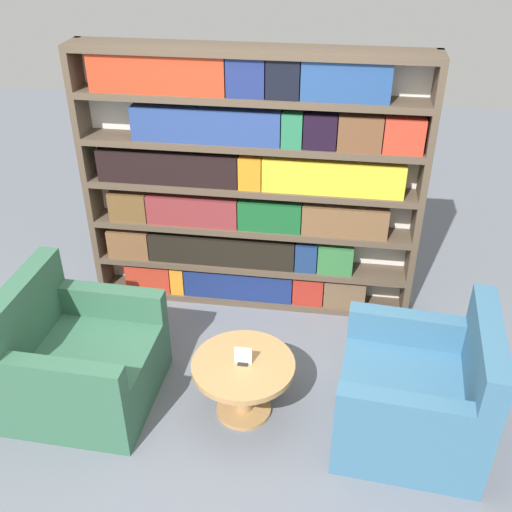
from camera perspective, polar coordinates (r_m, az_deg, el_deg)
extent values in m
plane|color=slate|center=(4.10, -3.66, -15.76)|extent=(14.00, 14.00, 0.00)
cube|color=silver|center=(4.75, -0.32, 7.22)|extent=(2.61, 0.05, 2.09)
cube|color=brown|center=(4.98, -15.38, 7.25)|extent=(0.05, 0.30, 2.09)
cube|color=brown|center=(4.63, 15.35, 5.38)|extent=(0.05, 0.30, 2.09)
cube|color=brown|center=(5.15, -0.49, -3.73)|extent=(2.51, 0.30, 0.05)
cube|color=brown|center=(4.97, -0.51, -0.70)|extent=(2.51, 0.30, 0.05)
cube|color=brown|center=(4.79, -0.53, 2.81)|extent=(2.51, 0.30, 0.05)
cube|color=brown|center=(4.63, -0.55, 6.58)|extent=(2.51, 0.30, 0.05)
cube|color=brown|center=(4.50, -0.57, 10.60)|extent=(2.51, 0.30, 0.05)
cube|color=brown|center=(4.38, -0.60, 14.86)|extent=(2.51, 0.30, 0.05)
cube|color=brown|center=(4.30, -0.62, 18.99)|extent=(2.51, 0.30, 0.05)
cube|color=#B2311F|center=(5.23, -10.02, -1.72)|extent=(0.38, 0.20, 0.25)
cube|color=orange|center=(5.16, -7.31, -1.96)|extent=(0.11, 0.20, 0.25)
cube|color=navy|center=(5.06, -1.62, -2.44)|extent=(0.91, 0.20, 0.25)
cube|color=#A0261C|center=(5.01, 5.01, -2.98)|extent=(0.25, 0.20, 0.25)
cube|color=brown|center=(5.01, 8.43, -3.24)|extent=(0.33, 0.20, 0.25)
cube|color=brown|center=(5.11, -11.84, 1.42)|extent=(0.35, 0.20, 0.24)
cube|color=black|center=(4.91, -3.23, 0.79)|extent=(1.20, 0.20, 0.24)
cube|color=navy|center=(4.84, 4.84, 0.18)|extent=(0.17, 0.20, 0.24)
cube|color=#316E38|center=(4.83, 7.58, -0.03)|extent=(0.28, 0.20, 0.24)
cube|color=brown|center=(4.93, -11.89, 4.87)|extent=(0.31, 0.20, 0.24)
cube|color=maroon|center=(4.79, -5.97, 4.54)|extent=(0.72, 0.20, 0.24)
cube|color=#165528|center=(4.68, 1.38, 4.06)|extent=(0.49, 0.20, 0.24)
cube|color=brown|center=(4.66, 8.47, 3.54)|extent=(0.65, 0.20, 0.24)
cube|color=black|center=(4.68, -8.29, 8.52)|extent=(1.09, 0.20, 0.25)
cube|color=orange|center=(4.55, -0.47, 8.15)|extent=(0.17, 0.20, 0.25)
cube|color=gold|center=(4.50, 7.35, 7.64)|extent=(1.04, 0.20, 0.25)
cube|color=navy|center=(4.48, -4.73, 12.44)|extent=(1.10, 0.20, 0.25)
cube|color=#246A46|center=(4.39, 3.51, 12.07)|extent=(0.15, 0.20, 0.25)
cube|color=black|center=(4.38, 6.16, 11.89)|extent=(0.23, 0.20, 0.25)
cube|color=brown|center=(4.38, 9.89, 11.61)|extent=(0.31, 0.20, 0.25)
cube|color=red|center=(4.40, 13.89, 11.25)|extent=(0.28, 0.20, 0.25)
cube|color=#B0341B|center=(4.46, -9.30, 16.88)|extent=(0.98, 0.20, 0.27)
cube|color=navy|center=(4.32, -0.88, 16.78)|extent=(0.27, 0.20, 0.27)
cube|color=black|center=(4.28, 2.66, 16.64)|extent=(0.23, 0.20, 0.27)
cube|color=navy|center=(4.27, 8.59, 16.26)|extent=(0.60, 0.20, 0.27)
cube|color=#336047|center=(4.28, -15.70, -10.68)|extent=(0.91, 0.92, 0.43)
cube|color=#336047|center=(4.16, -21.26, -5.16)|extent=(0.17, 0.90, 0.48)
cube|color=#336047|center=(3.79, -17.80, -11.04)|extent=(0.75, 0.14, 0.22)
cube|color=#336047|center=(4.32, -13.43, -4.27)|extent=(0.75, 0.14, 0.22)
cube|color=#386684|center=(4.03, 14.32, -13.72)|extent=(0.95, 0.97, 0.43)
cube|color=#386684|center=(3.78, 20.91, -9.37)|extent=(0.21, 0.90, 0.48)
cube|color=#386684|center=(4.10, 14.02, -6.59)|extent=(0.75, 0.18, 0.22)
cube|color=#386684|center=(3.52, 13.78, -14.32)|extent=(0.75, 0.18, 0.22)
cylinder|color=#AD7F4C|center=(4.05, -1.19, -12.59)|extent=(0.12, 0.12, 0.38)
cylinder|color=#AD7F4C|center=(4.17, -1.16, -14.32)|extent=(0.37, 0.37, 0.03)
cylinder|color=#AD7F4C|center=(3.90, -1.23, -10.37)|extent=(0.67, 0.67, 0.04)
cube|color=black|center=(3.89, -1.23, -10.10)|extent=(0.07, 0.06, 0.01)
cube|color=silver|center=(3.85, -1.24, -9.47)|extent=(0.11, 0.01, 0.12)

